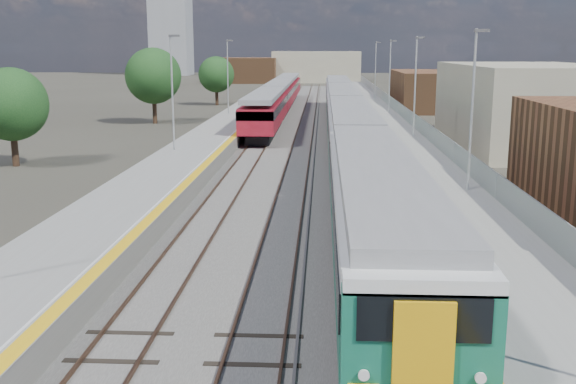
{
  "coord_description": "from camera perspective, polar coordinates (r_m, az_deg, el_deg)",
  "views": [
    {
      "loc": [
        -0.34,
        -9.88,
        7.61
      ],
      "look_at": [
        -1.66,
        15.44,
        2.2
      ],
      "focal_mm": 42.0,
      "sensor_mm": 36.0,
      "label": 1
    }
  ],
  "objects": [
    {
      "name": "ground",
      "position": [
        60.37,
        3.29,
        4.78
      ],
      "size": [
        320.0,
        320.0,
        0.0
      ],
      "primitive_type": "plane",
      "color": "#47443A",
      "rests_on": "ground"
    },
    {
      "name": "ballast_bed",
      "position": [
        62.87,
        1.22,
        5.11
      ],
      "size": [
        10.5,
        155.0,
        0.06
      ],
      "primitive_type": "cube",
      "color": "#565451",
      "rests_on": "ground"
    },
    {
      "name": "tracks",
      "position": [
        64.51,
        1.8,
        5.36
      ],
      "size": [
        8.96,
        160.0,
        0.17
      ],
      "color": "#4C3323",
      "rests_on": "ground"
    },
    {
      "name": "platform_right",
      "position": [
        63.03,
        8.11,
        5.48
      ],
      "size": [
        4.7,
        155.0,
        8.52
      ],
      "color": "slate",
      "rests_on": "ground"
    },
    {
      "name": "platform_left",
      "position": [
        63.38,
        -4.96,
        5.57
      ],
      "size": [
        4.3,
        155.0,
        8.52
      ],
      "color": "slate",
      "rests_on": "ground"
    },
    {
      "name": "buildings",
      "position": [
        149.57,
        -3.95,
        13.2
      ],
      "size": [
        72.0,
        185.5,
        40.0
      ],
      "color": "brown",
      "rests_on": "ground"
    },
    {
      "name": "green_train",
      "position": [
        53.58,
        4.96,
        6.35
      ],
      "size": [
        3.02,
        83.87,
        3.32
      ],
      "color": "black",
      "rests_on": "ground"
    },
    {
      "name": "red_train",
      "position": [
        80.54,
        -0.71,
        8.17
      ],
      "size": [
        2.91,
        58.95,
        3.67
      ],
      "color": "black",
      "rests_on": "ground"
    },
    {
      "name": "tree_a",
      "position": [
        47.54,
        -22.4,
        6.87
      ],
      "size": [
        4.76,
        4.76,
        6.46
      ],
      "color": "#382619",
      "rests_on": "ground"
    },
    {
      "name": "tree_b",
      "position": [
        71.22,
        -11.34,
        9.61
      ],
      "size": [
        5.71,
        5.71,
        7.73
      ],
      "color": "#382619",
      "rests_on": "ground"
    },
    {
      "name": "tree_c",
      "position": [
        93.54,
        -6.09,
        9.86
      ],
      "size": [
        4.88,
        4.88,
        6.62
      ],
      "color": "#382619",
      "rests_on": "ground"
    },
    {
      "name": "tree_d",
      "position": [
        83.96,
        16.75,
        8.92
      ],
      "size": [
        4.43,
        4.43,
        6.0
      ],
      "color": "#382619",
      "rests_on": "ground"
    }
  ]
}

